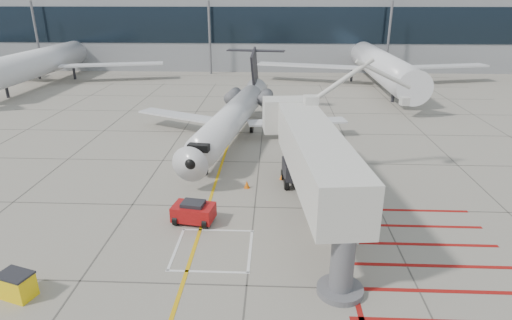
{
  "coord_description": "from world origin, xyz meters",
  "views": [
    {
      "loc": [
        1.19,
        -20.59,
        12.76
      ],
      "look_at": [
        0.0,
        6.0,
        2.5
      ],
      "focal_mm": 30.0,
      "sensor_mm": 36.0,
      "label": 1
    }
  ],
  "objects_px": {
    "spill_bin": "(17,285)",
    "jet_bridge": "(317,167)",
    "regional_jet": "(226,108)",
    "pushback_tug": "(194,211)"
  },
  "relations": [
    {
      "from": "regional_jet",
      "to": "spill_bin",
      "type": "bearing_deg",
      "value": -101.0
    },
    {
      "from": "pushback_tug",
      "to": "spill_bin",
      "type": "xyz_separation_m",
      "value": [
        -6.69,
        -7.16,
        -0.09
      ]
    },
    {
      "from": "jet_bridge",
      "to": "pushback_tug",
      "type": "xyz_separation_m",
      "value": [
        -7.18,
        -0.07,
        -2.99
      ]
    },
    {
      "from": "regional_jet",
      "to": "spill_bin",
      "type": "xyz_separation_m",
      "value": [
        -7.22,
        -20.78,
        -2.97
      ]
    },
    {
      "from": "regional_jet",
      "to": "jet_bridge",
      "type": "bearing_deg",
      "value": -55.71
    },
    {
      "from": "spill_bin",
      "to": "jet_bridge",
      "type": "bearing_deg",
      "value": 45.1
    },
    {
      "from": "jet_bridge",
      "to": "pushback_tug",
      "type": "distance_m",
      "value": 7.78
    },
    {
      "from": "pushback_tug",
      "to": "spill_bin",
      "type": "distance_m",
      "value": 9.8
    },
    {
      "from": "jet_bridge",
      "to": "spill_bin",
      "type": "bearing_deg",
      "value": -158.84
    },
    {
      "from": "regional_jet",
      "to": "pushback_tug",
      "type": "relative_size",
      "value": 11.3
    }
  ]
}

